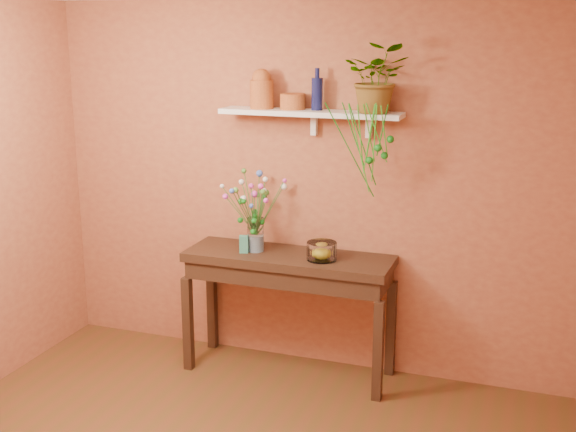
% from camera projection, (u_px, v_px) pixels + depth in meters
% --- Properties ---
extents(room, '(4.04, 4.04, 2.70)m').
position_uv_depth(room, '(182.00, 270.00, 3.59)').
color(room, '#593019').
rests_on(room, ground).
extents(sideboard, '(1.51, 0.48, 0.91)m').
position_uv_depth(sideboard, '(289.00, 272.00, 5.34)').
color(sideboard, '#362215').
rests_on(sideboard, ground).
extents(wall_shelf, '(1.30, 0.24, 0.19)m').
position_uv_depth(wall_shelf, '(312.00, 114.00, 5.14)').
color(wall_shelf, white).
rests_on(wall_shelf, room).
extents(terracotta_jug, '(0.17, 0.17, 0.28)m').
position_uv_depth(terracotta_jug, '(262.00, 90.00, 5.22)').
color(terracotta_jug, '#B35526').
rests_on(terracotta_jug, wall_shelf).
extents(terracotta_pot, '(0.23, 0.23, 0.11)m').
position_uv_depth(terracotta_pot, '(293.00, 102.00, 5.19)').
color(terracotta_pot, '#B35526').
rests_on(terracotta_pot, wall_shelf).
extents(blue_bottle, '(0.10, 0.10, 0.29)m').
position_uv_depth(blue_bottle, '(317.00, 93.00, 5.12)').
color(blue_bottle, '#111541').
rests_on(blue_bottle, wall_shelf).
extents(spider_plant, '(0.45, 0.40, 0.47)m').
position_uv_depth(spider_plant, '(378.00, 78.00, 4.91)').
color(spider_plant, '#156716').
rests_on(spider_plant, wall_shelf).
extents(plant_fronds, '(0.46, 0.22, 0.65)m').
position_uv_depth(plant_fronds, '(374.00, 146.00, 4.87)').
color(plant_fronds, '#156716').
rests_on(plant_fronds, wall_shelf).
extents(glass_vase, '(0.12, 0.12, 0.25)m').
position_uv_depth(glass_vase, '(256.00, 237.00, 5.36)').
color(glass_vase, white).
rests_on(glass_vase, sideboard).
extents(bouquet, '(0.41, 0.45, 0.48)m').
position_uv_depth(bouquet, '(254.00, 199.00, 5.28)').
color(bouquet, '#386B28').
rests_on(bouquet, glass_vase).
extents(glass_bowl, '(0.21, 0.21, 0.13)m').
position_uv_depth(glass_bowl, '(322.00, 252.00, 5.17)').
color(glass_bowl, white).
rests_on(glass_bowl, sideboard).
extents(lemon, '(0.09, 0.09, 0.09)m').
position_uv_depth(lemon, '(322.00, 252.00, 5.19)').
color(lemon, yellow).
rests_on(lemon, glass_bowl).
extents(carton, '(0.08, 0.07, 0.13)m').
position_uv_depth(carton, '(244.00, 244.00, 5.33)').
color(carton, teal).
rests_on(carton, sideboard).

